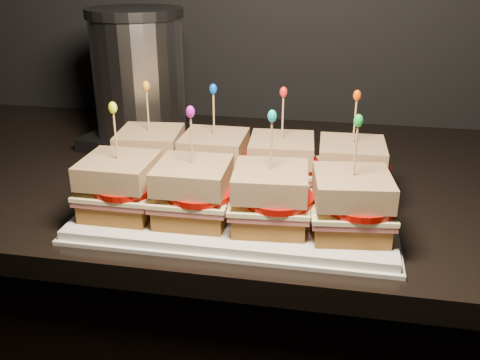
# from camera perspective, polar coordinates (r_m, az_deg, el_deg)

# --- Properties ---
(granite_slab) EXTENTS (2.62, 0.71, 0.04)m
(granite_slab) POSITION_cam_1_polar(r_m,az_deg,el_deg) (0.99, 15.84, -1.09)
(granite_slab) COLOR black
(granite_slab) RESTS_ON cabinet
(platter) EXTENTS (0.46, 0.28, 0.02)m
(platter) POSITION_cam_1_polar(r_m,az_deg,el_deg) (0.83, 0.00, -2.92)
(platter) COLOR white
(platter) RESTS_ON granite_slab
(platter_rim) EXTENTS (0.47, 0.30, 0.01)m
(platter_rim) POSITION_cam_1_polar(r_m,az_deg,el_deg) (0.83, 0.00, -3.30)
(platter_rim) COLOR white
(platter_rim) RESTS_ON granite_slab
(sandwich_0_bread_bot) EXTENTS (0.11, 0.11, 0.03)m
(sandwich_0_bread_bot) POSITION_cam_1_polar(r_m,az_deg,el_deg) (0.92, -9.37, 0.99)
(sandwich_0_bread_bot) COLOR brown
(sandwich_0_bread_bot) RESTS_ON platter
(sandwich_0_ham) EXTENTS (0.12, 0.11, 0.01)m
(sandwich_0_ham) POSITION_cam_1_polar(r_m,az_deg,el_deg) (0.91, -9.44, 2.02)
(sandwich_0_ham) COLOR #B85958
(sandwich_0_ham) RESTS_ON sandwich_0_bread_bot
(sandwich_0_cheese) EXTENTS (0.12, 0.12, 0.01)m
(sandwich_0_cheese) POSITION_cam_1_polar(r_m,az_deg,el_deg) (0.91, -9.47, 2.43)
(sandwich_0_cheese) COLOR #FFF7B0
(sandwich_0_cheese) RESTS_ON sandwich_0_ham
(sandwich_0_tomato) EXTENTS (0.10, 0.10, 0.01)m
(sandwich_0_tomato) POSITION_cam_1_polar(r_m,az_deg,el_deg) (0.90, -8.91, 2.70)
(sandwich_0_tomato) COLOR #AC0E06
(sandwich_0_tomato) RESTS_ON sandwich_0_cheese
(sandwich_0_bread_top) EXTENTS (0.11, 0.11, 0.03)m
(sandwich_0_bread_top) POSITION_cam_1_polar(r_m,az_deg,el_deg) (0.90, -9.59, 4.16)
(sandwich_0_bread_top) COLOR brown
(sandwich_0_bread_top) RESTS_ON sandwich_0_tomato
(sandwich_0_pick) EXTENTS (0.00, 0.00, 0.09)m
(sandwich_0_pick) POSITION_cam_1_polar(r_m,az_deg,el_deg) (0.89, -9.79, 7.03)
(sandwich_0_pick) COLOR tan
(sandwich_0_pick) RESTS_ON sandwich_0_bread_top
(sandwich_0_frill) EXTENTS (0.01, 0.01, 0.02)m
(sandwich_0_frill) POSITION_cam_1_polar(r_m,az_deg,el_deg) (0.88, -9.99, 9.85)
(sandwich_0_frill) COLOR orange
(sandwich_0_frill) RESTS_ON sandwich_0_pick
(sandwich_1_bread_bot) EXTENTS (0.10, 0.10, 0.03)m
(sandwich_1_bread_bot) POSITION_cam_1_polar(r_m,az_deg,el_deg) (0.89, -2.69, 0.51)
(sandwich_1_bread_bot) COLOR brown
(sandwich_1_bread_bot) RESTS_ON platter
(sandwich_1_ham) EXTENTS (0.11, 0.10, 0.01)m
(sandwich_1_ham) POSITION_cam_1_polar(r_m,az_deg,el_deg) (0.88, -2.71, 1.57)
(sandwich_1_ham) COLOR #B85958
(sandwich_1_ham) RESTS_ON sandwich_1_bread_bot
(sandwich_1_cheese) EXTENTS (0.11, 0.11, 0.01)m
(sandwich_1_cheese) POSITION_cam_1_polar(r_m,az_deg,el_deg) (0.88, -2.72, 1.99)
(sandwich_1_cheese) COLOR #FFF7B0
(sandwich_1_cheese) RESTS_ON sandwich_1_ham
(sandwich_1_tomato) EXTENTS (0.10, 0.10, 0.01)m
(sandwich_1_tomato) POSITION_cam_1_polar(r_m,az_deg,el_deg) (0.87, -2.05, 2.26)
(sandwich_1_tomato) COLOR #AC0E06
(sandwich_1_tomato) RESTS_ON sandwich_1_cheese
(sandwich_1_bread_top) EXTENTS (0.10, 0.10, 0.03)m
(sandwich_1_bread_top) POSITION_cam_1_polar(r_m,az_deg,el_deg) (0.87, -2.75, 3.78)
(sandwich_1_bread_top) COLOR brown
(sandwich_1_bread_top) RESTS_ON sandwich_1_tomato
(sandwich_1_pick) EXTENTS (0.00, 0.00, 0.09)m
(sandwich_1_pick) POSITION_cam_1_polar(r_m,az_deg,el_deg) (0.86, -2.81, 6.75)
(sandwich_1_pick) COLOR tan
(sandwich_1_pick) RESTS_ON sandwich_1_bread_top
(sandwich_1_frill) EXTENTS (0.01, 0.01, 0.02)m
(sandwich_1_frill) POSITION_cam_1_polar(r_m,az_deg,el_deg) (0.85, -2.87, 9.68)
(sandwich_1_frill) COLOR blue
(sandwich_1_frill) RESTS_ON sandwich_1_pick
(sandwich_2_bread_bot) EXTENTS (0.10, 0.10, 0.03)m
(sandwich_2_bread_bot) POSITION_cam_1_polar(r_m,az_deg,el_deg) (0.87, 4.36, -0.00)
(sandwich_2_bread_bot) COLOR brown
(sandwich_2_bread_bot) RESTS_ON platter
(sandwich_2_ham) EXTENTS (0.11, 0.11, 0.01)m
(sandwich_2_ham) POSITION_cam_1_polar(r_m,az_deg,el_deg) (0.87, 4.39, 1.07)
(sandwich_2_ham) COLOR #B85958
(sandwich_2_ham) RESTS_ON sandwich_2_bread_bot
(sandwich_2_cheese) EXTENTS (0.12, 0.11, 0.01)m
(sandwich_2_cheese) POSITION_cam_1_polar(r_m,az_deg,el_deg) (0.86, 4.41, 1.50)
(sandwich_2_cheese) COLOR #FFF7B0
(sandwich_2_cheese) RESTS_ON sandwich_2_ham
(sandwich_2_tomato) EXTENTS (0.10, 0.10, 0.01)m
(sandwich_2_tomato) POSITION_cam_1_polar(r_m,az_deg,el_deg) (0.85, 5.18, 1.77)
(sandwich_2_tomato) COLOR #AC0E06
(sandwich_2_tomato) RESTS_ON sandwich_2_cheese
(sandwich_2_bread_top) EXTENTS (0.11, 0.11, 0.03)m
(sandwich_2_bread_top) POSITION_cam_1_polar(r_m,az_deg,el_deg) (0.85, 4.47, 3.32)
(sandwich_2_bread_top) COLOR brown
(sandwich_2_bread_top) RESTS_ON sandwich_2_tomato
(sandwich_2_pick) EXTENTS (0.00, 0.00, 0.09)m
(sandwich_2_pick) POSITION_cam_1_polar(r_m,az_deg,el_deg) (0.84, 4.57, 6.34)
(sandwich_2_pick) COLOR tan
(sandwich_2_pick) RESTS_ON sandwich_2_bread_top
(sandwich_2_frill) EXTENTS (0.01, 0.01, 0.02)m
(sandwich_2_frill) POSITION_cam_1_polar(r_m,az_deg,el_deg) (0.83, 4.66, 9.33)
(sandwich_2_frill) COLOR red
(sandwich_2_frill) RESTS_ON sandwich_2_pick
(sandwich_3_bread_bot) EXTENTS (0.10, 0.10, 0.03)m
(sandwich_3_bread_bot) POSITION_cam_1_polar(r_m,az_deg,el_deg) (0.87, 11.58, -0.53)
(sandwich_3_bread_bot) COLOR brown
(sandwich_3_bread_bot) RESTS_ON platter
(sandwich_3_ham) EXTENTS (0.11, 0.11, 0.01)m
(sandwich_3_ham) POSITION_cam_1_polar(r_m,az_deg,el_deg) (0.86, 11.67, 0.54)
(sandwich_3_ham) COLOR #B85958
(sandwich_3_ham) RESTS_ON sandwich_3_bread_bot
(sandwich_3_cheese) EXTENTS (0.11, 0.11, 0.01)m
(sandwich_3_cheese) POSITION_cam_1_polar(r_m,az_deg,el_deg) (0.86, 11.71, 0.98)
(sandwich_3_cheese) COLOR #FFF7B0
(sandwich_3_cheese) RESTS_ON sandwich_3_ham
(sandwich_3_tomato) EXTENTS (0.10, 0.10, 0.01)m
(sandwich_3_tomato) POSITION_cam_1_polar(r_m,az_deg,el_deg) (0.85, 12.55, 1.23)
(sandwich_3_tomato) COLOR #AC0E06
(sandwich_3_tomato) RESTS_ON sandwich_3_cheese
(sandwich_3_bread_top) EXTENTS (0.10, 0.10, 0.03)m
(sandwich_3_bread_top) POSITION_cam_1_polar(r_m,az_deg,el_deg) (0.85, 11.86, 2.79)
(sandwich_3_bread_top) COLOR brown
(sandwich_3_bread_top) RESTS_ON sandwich_3_tomato
(sandwich_3_pick) EXTENTS (0.00, 0.00, 0.09)m
(sandwich_3_pick) POSITION_cam_1_polar(r_m,az_deg,el_deg) (0.83, 12.12, 5.82)
(sandwich_3_pick) COLOR tan
(sandwich_3_pick) RESTS_ON sandwich_3_bread_top
(sandwich_3_frill) EXTENTS (0.01, 0.01, 0.02)m
(sandwich_3_frill) POSITION_cam_1_polar(r_m,az_deg,el_deg) (0.82, 12.38, 8.81)
(sandwich_3_frill) COLOR #EE4B05
(sandwich_3_frill) RESTS_ON sandwich_3_pick
(sandwich_4_bread_bot) EXTENTS (0.10, 0.10, 0.03)m
(sandwich_4_bread_bot) POSITION_cam_1_polar(r_m,az_deg,el_deg) (0.81, -12.48, -2.48)
(sandwich_4_bread_bot) COLOR brown
(sandwich_4_bread_bot) RESTS_ON platter
(sandwich_4_ham) EXTENTS (0.11, 0.10, 0.01)m
(sandwich_4_ham) POSITION_cam_1_polar(r_m,az_deg,el_deg) (0.80, -12.59, -1.34)
(sandwich_4_ham) COLOR #B85958
(sandwich_4_ham) RESTS_ON sandwich_4_bread_bot
(sandwich_4_cheese) EXTENTS (0.11, 0.11, 0.01)m
(sandwich_4_cheese) POSITION_cam_1_polar(r_m,az_deg,el_deg) (0.80, -12.63, -0.88)
(sandwich_4_cheese) COLOR #FFF7B0
(sandwich_4_cheese) RESTS_ON sandwich_4_ham
(sandwich_4_tomato) EXTENTS (0.10, 0.10, 0.01)m
(sandwich_4_tomato) POSITION_cam_1_polar(r_m,az_deg,el_deg) (0.79, -12.04, -0.62)
(sandwich_4_tomato) COLOR #AC0E06
(sandwich_4_tomato) RESTS_ON sandwich_4_cheese
(sandwich_4_bread_top) EXTENTS (0.10, 0.10, 0.03)m
(sandwich_4_bread_top) POSITION_cam_1_polar(r_m,az_deg,el_deg) (0.79, -12.81, 1.05)
(sandwich_4_bread_top) COLOR brown
(sandwich_4_bread_top) RESTS_ON sandwich_4_tomato
(sandwich_4_pick) EXTENTS (0.00, 0.00, 0.09)m
(sandwich_4_pick) POSITION_cam_1_polar(r_m,az_deg,el_deg) (0.77, -13.11, 4.30)
(sandwich_4_pick) COLOR tan
(sandwich_4_pick) RESTS_ON sandwich_4_bread_top
(sandwich_4_frill) EXTENTS (0.01, 0.01, 0.02)m
(sandwich_4_frill) POSITION_cam_1_polar(r_m,az_deg,el_deg) (0.76, -13.42, 7.51)
(sandwich_4_frill) COLOR #EAF711
(sandwich_4_frill) RESTS_ON sandwich_4_pick
(sandwich_5_bread_bot) EXTENTS (0.10, 0.10, 0.03)m
(sandwich_5_bread_bot) POSITION_cam_1_polar(r_m,az_deg,el_deg) (0.77, -4.93, -3.18)
(sandwich_5_bread_bot) COLOR brown
(sandwich_5_bread_bot) RESTS_ON platter
(sandwich_5_ham) EXTENTS (0.11, 0.11, 0.01)m
(sandwich_5_ham) POSITION_cam_1_polar(r_m,az_deg,el_deg) (0.77, -4.97, -2.00)
(sandwich_5_ham) COLOR #B85958
(sandwich_5_ham) RESTS_ON sandwich_5_bread_bot
(sandwich_5_cheese) EXTENTS (0.11, 0.11, 0.01)m
(sandwich_5_cheese) POSITION_cam_1_polar(r_m,az_deg,el_deg) (0.76, -4.99, -1.52)
(sandwich_5_cheese) COLOR #FFF7B0
(sandwich_5_cheese) RESTS_ON sandwich_5_ham
(sandwich_5_tomato) EXTENTS (0.10, 0.10, 0.01)m
(sandwich_5_tomato) POSITION_cam_1_polar(r_m,az_deg,el_deg) (0.75, -4.25, -1.26)
(sandwich_5_tomato) COLOR #AC0E06
(sandwich_5_tomato) RESTS_ON sandwich_5_cheese
(sandwich_5_bread_top) EXTENTS (0.10, 0.10, 0.03)m
(sandwich_5_bread_top) POSITION_cam_1_polar(r_m,az_deg,el_deg) (0.75, -5.07, 0.49)
(sandwich_5_bread_top) COLOR brown
(sandwich_5_bread_top) RESTS_ON sandwich_5_tomato
(sandwich_5_pick) EXTENTS (0.00, 0.00, 0.09)m
(sandwich_5_pick) POSITION_cam_1_polar(r_m,az_deg,el_deg) (0.73, -5.19, 3.88)
(sandwich_5_pick) COLOR tan
(sandwich_5_pick) RESTS_ON sandwich_5_bread_top
(sandwich_5_frill) EXTENTS (0.01, 0.01, 0.02)m
(sandwich_5_frill) POSITION_cam_1_polar(r_m,az_deg,el_deg) (0.72, -5.32, 7.26)
(sandwich_5_frill) COLOR #C018AF
(sandwich_5_frill) RESTS_ON sandwich_5_pick
(sandwich_6_bread_bot) EXTENTS (0.11, 0.11, 0.03)m
(sandwich_6_bread_bot) POSITION_cam_1_polar(r_m,az_deg,el_deg) (0.75, 3.18, -3.88)
(sandwich_6_bread_bot) COLOR brown
(sandwich_6_bread_bot) RESTS_ON platter
(sandwich_6_ham) EXTENTS (0.12, 0.11, 0.01)m
(sandwich_6_ham) POSITION_cam_1_polar(r_m,az_deg,el_deg) (0.75, 3.21, -2.67)
(sandwich_6_ham) COLOR #B85958
(sandwich_6_ham) RESTS_ON sandwich_6_bread_bot
(sandwich_6_cheese) EXTENTS (0.12, 0.11, 0.01)m
(sandwich_6_cheese) POSITION_cam_1_polar(r_m,az_deg,el_deg) (0.74, 3.23, -2.18)
(sandwich_6_cheese) COLOR #FFF7B0
(sandwich_6_cheese) RESTS_ON sandwich_6_ham
(sandwich_6_tomato) EXTENTS (0.10, 0.10, 0.01)m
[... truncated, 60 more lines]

